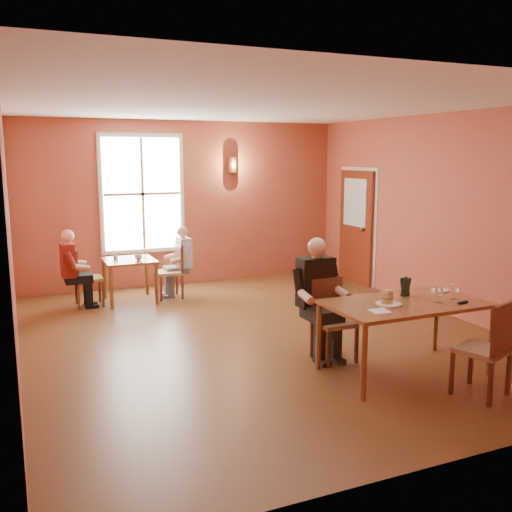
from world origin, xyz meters
name	(u,v)px	position (x,y,z in m)	size (l,w,h in m)	color
ground	(262,336)	(0.00, 0.00, 0.00)	(6.00, 7.00, 0.01)	brown
wall_back	(185,203)	(0.00, 3.50, 1.50)	(6.00, 0.04, 3.00)	brown
wall_front	(455,276)	(0.00, -3.50, 1.50)	(6.00, 0.04, 3.00)	brown
wall_left	(10,237)	(-3.00, 0.00, 1.50)	(0.04, 7.00, 3.00)	brown
wall_right	(445,215)	(3.00, 0.00, 1.50)	(0.04, 7.00, 3.00)	brown
ceiling	(262,105)	(0.00, 0.00, 3.00)	(6.00, 7.00, 0.04)	white
window	(142,194)	(-0.80, 3.45, 1.70)	(1.36, 0.10, 1.96)	white
door	(356,227)	(2.94, 2.30, 1.05)	(0.12, 1.04, 2.10)	maroon
wall_sconce	(232,165)	(0.90, 3.40, 2.20)	(0.16, 0.16, 0.28)	brown
main_table	(404,338)	(0.90, -1.81, 0.40)	(1.72, 0.97, 0.81)	brown
chair_diner_main	(334,321)	(0.40, -1.16, 0.48)	(0.42, 0.42, 0.95)	brown
diner_main	(336,304)	(0.40, -1.19, 0.69)	(0.55, 0.55, 1.38)	#453326
chair_empty	(482,348)	(1.24, -2.61, 0.49)	(0.44, 0.44, 0.99)	brown
plate_food	(388,303)	(0.65, -1.85, 0.82)	(0.28, 0.28, 0.04)	white
sandwich	(387,297)	(0.72, -1.74, 0.86)	(0.09, 0.09, 0.11)	tan
goblet_b	(455,291)	(1.47, -1.94, 0.90)	(0.08, 0.08, 0.19)	silver
goblet_c	(439,294)	(1.21, -1.98, 0.91)	(0.08, 0.08, 0.21)	white
menu_stand	(405,287)	(1.07, -1.58, 0.91)	(0.12, 0.06, 0.21)	black
knife	(420,308)	(0.89, -2.07, 0.81)	(0.20, 0.02, 0.00)	white
napkin	(380,311)	(0.42, -2.02, 0.81)	(0.19, 0.19, 0.01)	white
side_plate	(440,290)	(1.60, -1.56, 0.81)	(0.20, 0.20, 0.02)	white
sunglasses	(463,302)	(1.44, -2.10, 0.82)	(0.14, 0.04, 0.02)	black
second_table	(130,281)	(-1.26, 2.51, 0.35)	(0.80, 0.80, 0.71)	brown
chair_diner_white	(168,271)	(-0.61, 2.51, 0.46)	(0.41, 0.41, 0.92)	#492310
diner_white	(170,264)	(-0.58, 2.51, 0.58)	(0.46, 0.46, 1.16)	silver
chair_diner_maroon	(89,277)	(-1.91, 2.51, 0.46)	(0.41, 0.41, 0.93)	#642E18
diner_maroon	(86,269)	(-1.94, 2.51, 0.61)	(0.48, 0.48, 1.21)	maroon
cup_a	(138,257)	(-1.13, 2.38, 0.75)	(0.12, 0.12, 0.09)	beige
cup_b	(115,256)	(-1.45, 2.67, 0.75)	(0.10, 0.10, 0.09)	silver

